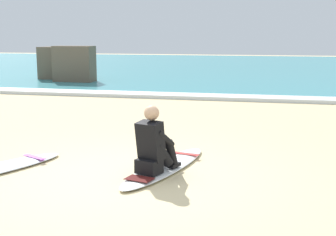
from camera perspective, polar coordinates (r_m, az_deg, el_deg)
ground_plane at (r=6.55m, az=-5.68°, el=-7.40°), size 80.00×80.00×0.00m
sea at (r=28.14m, az=8.93°, el=6.19°), size 80.00×28.00×0.10m
breaking_foam at (r=14.57m, az=4.94°, el=2.62°), size 80.00×0.90×0.11m
surfboard_main at (r=6.95m, az=-0.29°, el=-5.98°), size 1.07×2.52×0.08m
surfer_seated at (r=6.50m, az=-1.74°, el=-3.48°), size 0.56×0.77×0.95m
surfboard_spare_near at (r=7.34m, az=-19.80°, el=-5.73°), size 1.35×2.12×0.08m
rock_outcrop_distant at (r=19.99m, az=-12.22°, el=6.40°), size 2.72×2.29×1.52m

